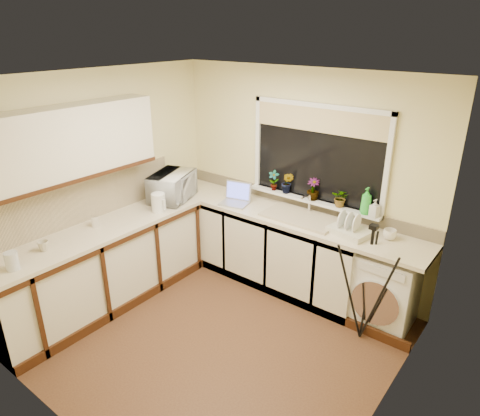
% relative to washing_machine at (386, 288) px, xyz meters
% --- Properties ---
extents(floor, '(3.20, 3.20, 0.00)m').
position_rel_washing_machine_xyz_m(floor, '(-1.21, -1.22, -0.40)').
color(floor, brown).
rests_on(floor, ground).
extents(ceiling, '(3.20, 3.20, 0.00)m').
position_rel_washing_machine_xyz_m(ceiling, '(-1.21, -1.22, 2.05)').
color(ceiling, white).
rests_on(ceiling, ground).
extents(wall_back, '(3.20, 0.00, 3.20)m').
position_rel_washing_machine_xyz_m(wall_back, '(-1.21, 0.28, 0.83)').
color(wall_back, beige).
rests_on(wall_back, ground).
extents(wall_front, '(3.20, 0.00, 3.20)m').
position_rel_washing_machine_xyz_m(wall_front, '(-1.21, -2.72, 0.83)').
color(wall_front, beige).
rests_on(wall_front, ground).
extents(wall_left, '(0.00, 3.00, 3.00)m').
position_rel_washing_machine_xyz_m(wall_left, '(-2.81, -1.22, 0.83)').
color(wall_left, beige).
rests_on(wall_left, ground).
extents(wall_right, '(0.00, 3.00, 3.00)m').
position_rel_washing_machine_xyz_m(wall_right, '(0.39, -1.22, 0.83)').
color(wall_right, beige).
rests_on(wall_right, ground).
extents(base_cabinet_back, '(2.55, 0.60, 0.86)m').
position_rel_washing_machine_xyz_m(base_cabinet_back, '(-1.53, -0.02, 0.03)').
color(base_cabinet_back, silver).
rests_on(base_cabinet_back, floor).
extents(base_cabinet_left, '(0.54, 2.40, 0.86)m').
position_rel_washing_machine_xyz_m(base_cabinet_left, '(-2.51, -1.52, 0.03)').
color(base_cabinet_left, silver).
rests_on(base_cabinet_left, floor).
extents(worktop_back, '(3.20, 0.60, 0.04)m').
position_rel_washing_machine_xyz_m(worktop_back, '(-1.21, -0.02, 0.48)').
color(worktop_back, beige).
rests_on(worktop_back, base_cabinet_back).
extents(worktop_left, '(0.60, 2.40, 0.04)m').
position_rel_washing_machine_xyz_m(worktop_left, '(-2.51, -1.52, 0.48)').
color(worktop_left, beige).
rests_on(worktop_left, base_cabinet_left).
extents(upper_cabinet, '(0.28, 1.90, 0.70)m').
position_rel_washing_machine_xyz_m(upper_cabinet, '(-2.65, -1.67, 1.40)').
color(upper_cabinet, silver).
rests_on(upper_cabinet, wall_left).
extents(splashback_left, '(0.02, 2.40, 0.45)m').
position_rel_washing_machine_xyz_m(splashback_left, '(-2.80, -1.52, 0.73)').
color(splashback_left, beige).
rests_on(splashback_left, wall_left).
extents(splashback_back, '(3.20, 0.02, 0.14)m').
position_rel_washing_machine_xyz_m(splashback_back, '(-1.21, 0.26, 0.57)').
color(splashback_back, beige).
rests_on(splashback_back, wall_back).
extents(window_glass, '(1.50, 0.02, 1.00)m').
position_rel_washing_machine_xyz_m(window_glass, '(-1.01, 0.26, 1.15)').
color(window_glass, black).
rests_on(window_glass, wall_back).
extents(window_blind, '(1.50, 0.02, 0.25)m').
position_rel_washing_machine_xyz_m(window_blind, '(-1.01, 0.24, 1.53)').
color(window_blind, tan).
rests_on(window_blind, wall_back).
extents(windowsill, '(1.60, 0.14, 0.03)m').
position_rel_washing_machine_xyz_m(windowsill, '(-1.01, 0.21, 0.64)').
color(windowsill, white).
rests_on(windowsill, wall_back).
extents(sink, '(0.82, 0.46, 0.03)m').
position_rel_washing_machine_xyz_m(sink, '(-1.01, -0.02, 0.52)').
color(sink, tan).
rests_on(sink, worktop_back).
extents(faucet, '(0.03, 0.03, 0.24)m').
position_rel_washing_machine_xyz_m(faucet, '(-1.01, 0.16, 0.62)').
color(faucet, silver).
rests_on(faucet, worktop_back).
extents(washing_machine, '(0.57, 0.56, 0.79)m').
position_rel_washing_machine_xyz_m(washing_machine, '(0.00, 0.00, 0.00)').
color(washing_machine, white).
rests_on(washing_machine, floor).
extents(laptop, '(0.37, 0.34, 0.24)m').
position_rel_washing_machine_xyz_m(laptop, '(-1.84, -0.10, 0.57)').
color(laptop, '#A2A2AA').
rests_on(laptop, worktop_back).
extents(kettle, '(0.16, 0.16, 0.20)m').
position_rel_washing_machine_xyz_m(kettle, '(-2.37, -0.83, 0.61)').
color(kettle, white).
rests_on(kettle, worktop_left).
extents(dish_rack, '(0.45, 0.37, 0.06)m').
position_rel_washing_machine_xyz_m(dish_rack, '(-0.42, -0.05, 0.53)').
color(dish_rack, beige).
rests_on(dish_rack, worktop_back).
extents(tripod, '(0.77, 0.77, 1.21)m').
position_rel_washing_machine_xyz_m(tripod, '(-0.08, -0.38, 0.21)').
color(tripod, black).
rests_on(tripod, floor).
extents(glass_jug, '(0.11, 0.11, 0.16)m').
position_rel_washing_machine_xyz_m(glass_jug, '(-2.40, -2.47, 0.58)').
color(glass_jug, silver).
rests_on(glass_jug, worktop_left).
extents(steel_jar, '(0.08, 0.08, 0.12)m').
position_rel_washing_machine_xyz_m(steel_jar, '(-2.59, -1.51, 0.56)').
color(steel_jar, white).
rests_on(steel_jar, worktop_left).
extents(microwave, '(0.58, 0.69, 0.33)m').
position_rel_washing_machine_xyz_m(microwave, '(-2.52, -0.48, 0.67)').
color(microwave, white).
rests_on(microwave, worktop_left).
extents(plant_a, '(0.15, 0.12, 0.24)m').
position_rel_washing_machine_xyz_m(plant_a, '(-1.51, 0.19, 0.77)').
color(plant_a, '#999999').
rests_on(plant_a, windowsill).
extents(plant_b, '(0.15, 0.12, 0.25)m').
position_rel_washing_machine_xyz_m(plant_b, '(-1.33, 0.20, 0.78)').
color(plant_b, '#999999').
rests_on(plant_b, windowsill).
extents(plant_c, '(0.18, 0.18, 0.24)m').
position_rel_washing_machine_xyz_m(plant_c, '(-1.00, 0.20, 0.77)').
color(plant_c, '#999999').
rests_on(plant_c, windowsill).
extents(plant_d, '(0.20, 0.17, 0.20)m').
position_rel_washing_machine_xyz_m(plant_d, '(-0.67, 0.20, 0.75)').
color(plant_d, '#999999').
rests_on(plant_d, windowsill).
extents(soap_bottle_green, '(0.11, 0.11, 0.28)m').
position_rel_washing_machine_xyz_m(soap_bottle_green, '(-0.38, 0.18, 0.79)').
color(soap_bottle_green, green).
rests_on(soap_bottle_green, windowsill).
extents(soap_bottle_clear, '(0.10, 0.10, 0.18)m').
position_rel_washing_machine_xyz_m(soap_bottle_clear, '(-0.28, 0.17, 0.74)').
color(soap_bottle_clear, '#999999').
rests_on(soap_bottle_clear, windowsill).
extents(cup_back, '(0.15, 0.15, 0.10)m').
position_rel_washing_machine_xyz_m(cup_back, '(-0.07, 0.07, 0.55)').
color(cup_back, silver).
rests_on(cup_back, worktop_back).
extents(cup_left, '(0.12, 0.12, 0.10)m').
position_rel_washing_machine_xyz_m(cup_left, '(-2.52, -2.13, 0.55)').
color(cup_left, '#C0B69E').
rests_on(cup_left, worktop_left).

